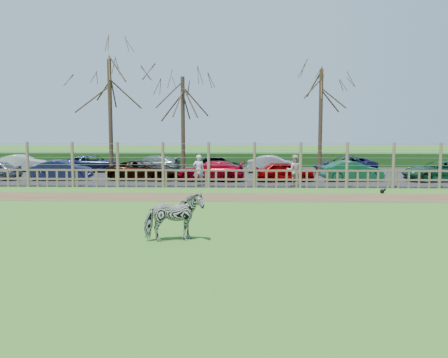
{
  "coord_description": "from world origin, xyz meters",
  "views": [
    {
      "loc": [
        1.63,
        -19.08,
        3.54
      ],
      "look_at": [
        1.0,
        2.5,
        1.1
      ],
      "focal_mm": 40.0,
      "sensor_mm": 36.0,
      "label": 1
    }
  ],
  "objects_px": {
    "visitor_a": "(199,170)",
    "car_1": "(62,170)",
    "visitor_b": "(294,170)",
    "car_12": "(345,165)",
    "crow": "(382,191)",
    "car_10": "(218,164)",
    "tree_right": "(321,97)",
    "car_4": "(285,171)",
    "car_2": "(143,170)",
    "zebra": "(174,217)",
    "tree_mid": "(183,102)",
    "car_6": "(439,171)",
    "car_7": "(22,163)",
    "car_3": "(211,171)",
    "car_11": "(274,164)",
    "tree_left": "(110,90)",
    "car_5": "(352,171)",
    "car_9": "(151,164)"
  },
  "relations": [
    {
      "from": "visitor_b",
      "to": "car_2",
      "type": "relative_size",
      "value": 0.4
    },
    {
      "from": "car_1",
      "to": "car_7",
      "type": "relative_size",
      "value": 1.0
    },
    {
      "from": "car_11",
      "to": "car_12",
      "type": "distance_m",
      "value": 4.93
    },
    {
      "from": "car_3",
      "to": "car_5",
      "type": "bearing_deg",
      "value": 95.52
    },
    {
      "from": "car_1",
      "to": "car_5",
      "type": "height_order",
      "value": "same"
    },
    {
      "from": "zebra",
      "to": "visitor_a",
      "type": "bearing_deg",
      "value": -15.22
    },
    {
      "from": "car_1",
      "to": "car_6",
      "type": "height_order",
      "value": "same"
    },
    {
      "from": "car_9",
      "to": "car_7",
      "type": "bearing_deg",
      "value": -87.22
    },
    {
      "from": "car_10",
      "to": "car_12",
      "type": "xyz_separation_m",
      "value": [
        8.83,
        -0.46,
        0.0
      ]
    },
    {
      "from": "visitor_a",
      "to": "car_1",
      "type": "height_order",
      "value": "visitor_a"
    },
    {
      "from": "visitor_a",
      "to": "car_12",
      "type": "xyz_separation_m",
      "value": [
        9.62,
        7.05,
        -0.26
      ]
    },
    {
      "from": "tree_right",
      "to": "zebra",
      "type": "distance_m",
      "value": 20.33
    },
    {
      "from": "car_3",
      "to": "car_11",
      "type": "height_order",
      "value": "same"
    },
    {
      "from": "zebra",
      "to": "car_10",
      "type": "relative_size",
      "value": 0.49
    },
    {
      "from": "visitor_b",
      "to": "car_1",
      "type": "distance_m",
      "value": 14.2
    },
    {
      "from": "car_7",
      "to": "car_4",
      "type": "bearing_deg",
      "value": -111.19
    },
    {
      "from": "crow",
      "to": "car_2",
      "type": "xyz_separation_m",
      "value": [
        -13.15,
        5.34,
        0.52
      ]
    },
    {
      "from": "visitor_b",
      "to": "car_12",
      "type": "xyz_separation_m",
      "value": [
        4.3,
        7.05,
        -0.26
      ]
    },
    {
      "from": "zebra",
      "to": "car_9",
      "type": "xyz_separation_m",
      "value": [
        -4.2,
        20.11,
        -0.09
      ]
    },
    {
      "from": "car_5",
      "to": "car_10",
      "type": "bearing_deg",
      "value": 52.13
    },
    {
      "from": "visitor_b",
      "to": "car_10",
      "type": "bearing_deg",
      "value": -60.49
    },
    {
      "from": "tree_mid",
      "to": "tree_right",
      "type": "xyz_separation_m",
      "value": [
        9.0,
        0.5,
        0.37
      ]
    },
    {
      "from": "tree_right",
      "to": "zebra",
      "type": "bearing_deg",
      "value": -111.62
    },
    {
      "from": "crow",
      "to": "car_1",
      "type": "relative_size",
      "value": 0.08
    },
    {
      "from": "visitor_a",
      "to": "visitor_b",
      "type": "xyz_separation_m",
      "value": [
        5.33,
        0.0,
        0.0
      ]
    },
    {
      "from": "tree_right",
      "to": "car_12",
      "type": "bearing_deg",
      "value": 39.49
    },
    {
      "from": "tree_right",
      "to": "visitor_a",
      "type": "distance_m",
      "value": 10.28
    },
    {
      "from": "car_1",
      "to": "car_4",
      "type": "distance_m",
      "value": 13.67
    },
    {
      "from": "car_2",
      "to": "car_6",
      "type": "height_order",
      "value": "same"
    },
    {
      "from": "car_9",
      "to": "car_4",
      "type": "bearing_deg",
      "value": 67.91
    },
    {
      "from": "tree_left",
      "to": "visitor_b",
      "type": "relative_size",
      "value": 4.57
    },
    {
      "from": "tree_left",
      "to": "car_4",
      "type": "distance_m",
      "value": 12.12
    },
    {
      "from": "car_12",
      "to": "car_2",
      "type": "bearing_deg",
      "value": -76.78
    },
    {
      "from": "visitor_b",
      "to": "car_10",
      "type": "xyz_separation_m",
      "value": [
        -4.53,
        7.51,
        -0.26
      ]
    },
    {
      "from": "car_11",
      "to": "car_12",
      "type": "xyz_separation_m",
      "value": [
        4.93,
        -0.23,
        0.0
      ]
    },
    {
      "from": "tree_mid",
      "to": "car_7",
      "type": "height_order",
      "value": "tree_mid"
    },
    {
      "from": "visitor_b",
      "to": "car_2",
      "type": "xyz_separation_m",
      "value": [
        -8.99,
        2.71,
        -0.26
      ]
    },
    {
      "from": "car_2",
      "to": "car_1",
      "type": "bearing_deg",
      "value": 97.61
    },
    {
      "from": "tree_left",
      "to": "visitor_b",
      "type": "distance_m",
      "value": 12.78
    },
    {
      "from": "car_1",
      "to": "car_5",
      "type": "relative_size",
      "value": 1.0
    },
    {
      "from": "tree_mid",
      "to": "car_6",
      "type": "relative_size",
      "value": 1.58
    },
    {
      "from": "visitor_a",
      "to": "car_4",
      "type": "distance_m",
      "value": 5.5
    },
    {
      "from": "crow",
      "to": "tree_right",
      "type": "bearing_deg",
      "value": 103.23
    },
    {
      "from": "car_3",
      "to": "car_10",
      "type": "distance_m",
      "value": 5.23
    },
    {
      "from": "car_6",
      "to": "car_11",
      "type": "distance_m",
      "value": 10.71
    },
    {
      "from": "car_12",
      "to": "car_9",
      "type": "bearing_deg",
      "value": -94.9
    },
    {
      "from": "tree_left",
      "to": "zebra",
      "type": "relative_size",
      "value": 4.53
    },
    {
      "from": "zebra",
      "to": "car_2",
      "type": "xyz_separation_m",
      "value": [
        -3.97,
        15.76,
        -0.09
      ]
    },
    {
      "from": "zebra",
      "to": "crow",
      "type": "distance_m",
      "value": 13.91
    },
    {
      "from": "car_6",
      "to": "zebra",
      "type": "bearing_deg",
      "value": -46.55
    }
  ]
}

